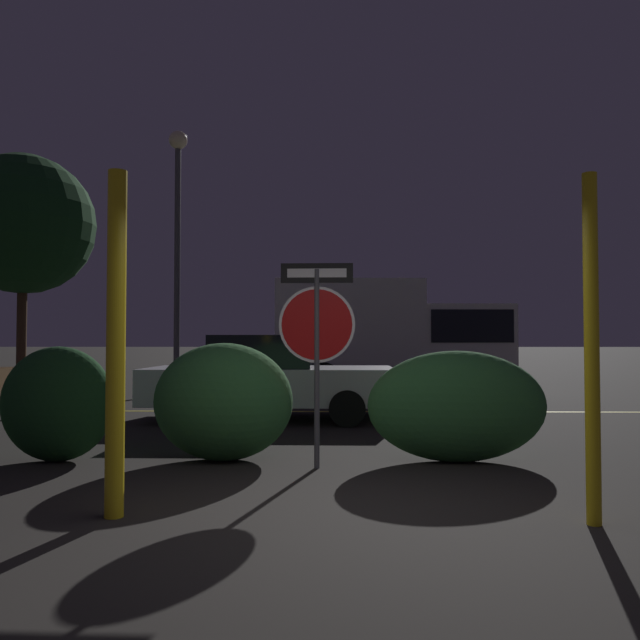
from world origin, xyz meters
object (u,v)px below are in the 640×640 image
Objects in this scene: delivery_truck at (391,333)px; street_lamp at (178,215)px; tree_0 at (23,225)px; hedge_bush_3 at (457,406)px; yellow_pole_right at (592,347)px; yellow_pole_left at (116,342)px; stop_sign at (317,325)px; hedge_bush_2 at (224,402)px; passing_car_2 at (269,378)px; hedge_bush_1 at (58,404)px.

street_lamp reaches higher than delivery_truck.
tree_0 reaches higher than street_lamp.
yellow_pole_right is at bearing -77.20° from hedge_bush_3.
street_lamp is at bearing 120.92° from hedge_bush_3.
yellow_pole_left is 4.01m from hedge_bush_3.
stop_sign is 1.48m from hedge_bush_2.
tree_0 is at bearing 131.47° from hedge_bush_3.
yellow_pole_right reaches higher than passing_car_2.
hedge_bush_2 reaches higher than hedge_bush_1.
yellow_pole_left is 0.43× the size of delivery_truck.
hedge_bush_2 is 2.73m from hedge_bush_3.
hedge_bush_1 is (-5.21, 2.39, -0.69)m from yellow_pole_right.
hedge_bush_1 is 16.08m from tree_0.
passing_car_2 is at bearing 61.89° from hedge_bush_1.
hedge_bush_2 is at bearing -72.74° from street_lamp.
delivery_truck is at bearing 6.58° from street_lamp.
delivery_truck is at bearing -15.61° from tree_0.
tree_0 reaches higher than stop_sign.
passing_car_2 is (-3.13, 6.28, -0.62)m from yellow_pole_right.
yellow_pole_right reaches higher than hedge_bush_3.
hedge_bush_3 is 4.62m from passing_car_2.
tree_0 is (-9.20, 13.47, 4.65)m from hedge_bush_2.
yellow_pole_left is at bearing -78.18° from street_lamp.
passing_car_2 is at bearing -26.53° from delivery_truck.
street_lamp is at bearing -86.04° from delivery_truck.
street_lamp is (-2.46, 11.74, 3.43)m from yellow_pole_left.
tree_0 reaches higher than passing_car_2.
hedge_bush_2 is 0.37× the size of passing_car_2.
yellow_pole_left reaches higher than hedge_bush_2.
hedge_bush_3 is 0.46× the size of passing_car_2.
delivery_truck is 0.84× the size of tree_0.
tree_0 is (-7.27, 13.56, 4.67)m from hedge_bush_1.
stop_sign is 1.91m from hedge_bush_3.
hedge_bush_3 is at bearing -48.53° from tree_0.
yellow_pole_right is at bearing -24.60° from hedge_bush_1.
yellow_pole_right is 0.42× the size of delivery_truck.
tree_0 is at bearing 118.20° from hedge_bush_1.
street_lamp is at bearing -32.92° from tree_0.
yellow_pole_left is 2.49m from hedge_bush_2.
stop_sign is 0.29× the size of tree_0.
tree_0 is (-6.28, 4.06, 0.52)m from street_lamp.
stop_sign is at bearing -67.66° from street_lamp.
yellow_pole_left is 1.71× the size of hedge_bush_2.
hedge_bush_2 is 0.23× the size of street_lamp.
street_lamp reaches higher than yellow_pole_right.
delivery_truck is at bearing 74.71° from yellow_pole_left.
delivery_truck is at bearing 64.44° from hedge_bush_1.
hedge_bush_2 is (1.93, 0.09, 0.02)m from hedge_bush_1.
hedge_bush_1 is at bearing -179.23° from hedge_bush_3.
hedge_bush_1 is (-3.04, 0.32, -0.91)m from stop_sign.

